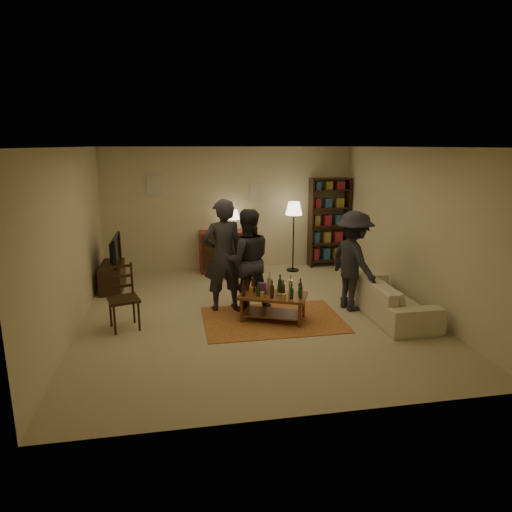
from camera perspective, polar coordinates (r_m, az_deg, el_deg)
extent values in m
plane|color=#C6B793|center=(7.65, -0.37, -7.22)|extent=(6.00, 6.00, 0.00)
plane|color=beige|center=(10.20, -3.33, 5.91)|extent=(5.50, 0.00, 5.50)
plane|color=beige|center=(7.33, -22.10, 1.83)|extent=(0.00, 6.00, 6.00)
plane|color=beige|center=(8.20, 18.92, 3.27)|extent=(0.00, 6.00, 6.00)
plane|color=beige|center=(4.44, 6.36, -4.50)|extent=(5.50, 0.00, 5.50)
plane|color=white|center=(7.14, -0.41, 13.46)|extent=(6.00, 6.00, 0.00)
cube|color=beige|center=(10.06, -12.55, 8.65)|extent=(0.35, 0.03, 0.45)
cube|color=beige|center=(10.23, 0.03, 7.93)|extent=(0.30, 0.03, 0.40)
cube|color=#944320|center=(7.39, 2.11, -7.94)|extent=(2.20, 1.50, 0.01)
cube|color=brown|center=(7.25, 2.14, -4.99)|extent=(1.18, 0.94, 0.04)
cube|color=brown|center=(7.35, 2.12, -7.16)|extent=(1.05, 0.81, 0.02)
cylinder|color=brown|center=(7.22, -1.85, -6.89)|extent=(0.05, 0.05, 0.39)
cylinder|color=brown|center=(7.05, 5.49, -7.46)|extent=(0.05, 0.05, 0.39)
cylinder|color=brown|center=(7.62, -0.97, -5.74)|extent=(0.05, 0.05, 0.39)
cylinder|color=brown|center=(7.46, 5.96, -6.24)|extent=(0.05, 0.05, 0.39)
cylinder|color=gold|center=(7.31, -0.60, -4.26)|extent=(0.07, 0.07, 0.10)
cylinder|color=gold|center=(7.09, 0.79, -4.87)|extent=(0.07, 0.07, 0.09)
cylinder|color=gold|center=(7.38, 2.90, -4.06)|extent=(0.07, 0.07, 0.11)
cylinder|color=gold|center=(7.02, 3.50, -5.10)|extent=(0.07, 0.07, 0.09)
cube|color=#6F3797|center=(7.27, 0.79, -4.02)|extent=(0.15, 0.11, 0.18)
cylinder|color=gray|center=(7.20, 3.05, -4.87)|extent=(0.12, 0.12, 0.03)
cube|color=#322010|center=(7.17, -16.23, -5.24)|extent=(0.54, 0.54, 0.04)
cylinder|color=#322010|center=(7.06, -17.26, -7.68)|extent=(0.04, 0.04, 0.46)
cylinder|color=#322010|center=(7.12, -14.43, -7.32)|extent=(0.04, 0.04, 0.46)
cylinder|color=#322010|center=(7.39, -17.72, -6.75)|extent=(0.04, 0.04, 0.46)
cylinder|color=#322010|center=(7.45, -15.02, -6.41)|extent=(0.04, 0.04, 0.46)
cube|color=#322010|center=(7.26, -16.64, -2.72)|extent=(0.35, 0.13, 0.52)
cube|color=#322010|center=(9.26, -17.52, -2.49)|extent=(0.40, 1.00, 0.50)
imported|color=black|center=(9.13, -17.63, 0.70)|extent=(0.13, 0.97, 0.56)
cube|color=maroon|center=(10.07, -4.19, 0.58)|extent=(1.00, 0.48, 0.90)
cube|color=#322010|center=(9.88, -4.01, -1.04)|extent=(0.92, 0.02, 0.22)
cube|color=#322010|center=(9.82, -4.03, 0.43)|extent=(0.92, 0.02, 0.22)
cube|color=#322010|center=(9.77, -4.06, 1.91)|extent=(0.92, 0.02, 0.22)
cylinder|color=#322010|center=(10.00, -2.81, 3.26)|extent=(0.12, 0.12, 0.04)
cylinder|color=#322010|center=(9.98, -2.82, 4.00)|extent=(0.02, 0.02, 0.22)
cone|color=#FFE5B2|center=(9.95, -2.83, 5.19)|extent=(0.26, 0.26, 0.20)
cube|color=#322010|center=(10.42, 6.85, 4.05)|extent=(0.04, 0.34, 2.00)
cube|color=#322010|center=(10.71, 11.27, 4.14)|extent=(0.04, 0.34, 2.00)
cube|color=#322010|center=(10.73, 8.92, -0.38)|extent=(0.90, 0.34, 0.03)
cube|color=#322010|center=(10.64, 9.00, 1.71)|extent=(0.90, 0.34, 0.03)
cube|color=#322010|center=(10.57, 9.08, 3.83)|extent=(0.90, 0.34, 0.03)
cube|color=#322010|center=(10.51, 9.16, 5.98)|extent=(0.90, 0.34, 0.03)
cube|color=#322010|center=(10.46, 9.24, 8.15)|extent=(0.90, 0.34, 0.03)
cube|color=#322010|center=(10.44, 9.30, 9.52)|extent=(0.90, 0.34, 0.03)
cube|color=maroon|center=(10.60, 7.42, 0.31)|extent=(0.12, 0.22, 0.26)
cube|color=#294F7D|center=(10.68, 8.69, 0.36)|extent=(0.15, 0.22, 0.26)
cube|color=olive|center=(10.77, 10.05, 0.42)|extent=(0.18, 0.22, 0.26)
cube|color=#294F7D|center=(10.52, 7.48, 2.38)|extent=(0.12, 0.22, 0.24)
cube|color=olive|center=(10.60, 8.77, 2.42)|extent=(0.15, 0.22, 0.24)
cube|color=maroon|center=(10.69, 10.14, 2.46)|extent=(0.18, 0.22, 0.24)
cube|color=olive|center=(10.45, 7.55, 4.47)|extent=(0.12, 0.22, 0.22)
cube|color=maroon|center=(10.53, 8.85, 4.50)|extent=(0.15, 0.22, 0.22)
cube|color=#294F7D|center=(10.62, 10.23, 4.52)|extent=(0.18, 0.22, 0.22)
cube|color=maroon|center=(10.40, 7.61, 6.59)|extent=(0.12, 0.22, 0.20)
cube|color=#294F7D|center=(10.48, 8.93, 6.60)|extent=(0.15, 0.22, 0.20)
cube|color=olive|center=(10.57, 10.32, 6.61)|extent=(0.18, 0.22, 0.20)
cube|color=#294F7D|center=(10.36, 7.68, 8.74)|extent=(0.12, 0.22, 0.18)
cube|color=olive|center=(10.44, 9.00, 8.73)|extent=(0.15, 0.22, 0.18)
cube|color=maroon|center=(10.53, 10.41, 8.71)|extent=(0.18, 0.22, 0.18)
cylinder|color=black|center=(10.22, 4.61, -1.75)|extent=(0.28, 0.28, 0.03)
cylinder|color=black|center=(10.06, 4.68, 1.88)|extent=(0.03, 0.03, 1.35)
cone|color=#FFE5B2|center=(9.94, 4.76, 5.96)|extent=(0.36, 0.36, 0.28)
imported|color=beige|center=(7.86, 16.22, -4.85)|extent=(0.81, 2.08, 0.61)
imported|color=#292830|center=(7.60, -4.13, 0.07)|extent=(0.76, 0.57, 1.89)
imported|color=#28272F|center=(7.59, -1.14, -0.55)|extent=(0.84, 0.66, 1.73)
imported|color=#23242A|center=(7.80, 12.09, -0.62)|extent=(0.87, 1.21, 1.68)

